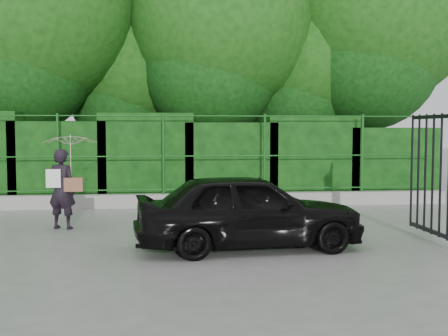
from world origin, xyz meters
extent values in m
plane|color=gray|center=(0.00, 0.00, 0.00)|extent=(80.00, 80.00, 0.00)
cube|color=#9E9E99|center=(0.00, 4.50, 0.15)|extent=(14.00, 0.25, 0.30)
cylinder|color=#165118|center=(-1.90, 4.50, 1.20)|extent=(0.06, 0.06, 1.80)
cylinder|color=#165118|center=(0.40, 4.50, 1.20)|extent=(0.06, 0.06, 1.80)
cylinder|color=#165118|center=(2.70, 4.50, 1.20)|extent=(0.06, 0.06, 1.80)
cylinder|color=#165118|center=(5.00, 4.50, 1.20)|extent=(0.06, 0.06, 1.80)
cylinder|color=#165118|center=(0.00, 4.50, 0.40)|extent=(13.60, 0.03, 0.03)
cylinder|color=#165118|center=(0.00, 4.50, 1.15)|extent=(13.60, 0.03, 0.03)
cylinder|color=#165118|center=(0.00, 4.50, 2.05)|extent=(13.60, 0.03, 0.03)
cube|color=black|center=(-2.00, 5.50, 0.97)|extent=(2.20, 1.20, 1.94)
cube|color=black|center=(0.00, 5.50, 1.07)|extent=(2.20, 1.20, 2.13)
cube|color=black|center=(2.00, 5.50, 0.95)|extent=(2.20, 1.20, 1.91)
cube|color=black|center=(4.00, 5.50, 1.04)|extent=(2.20, 1.20, 2.08)
cube|color=black|center=(6.00, 5.50, 0.90)|extent=(2.20, 1.20, 1.79)
cylinder|color=black|center=(-3.00, 7.20, 2.25)|extent=(0.36, 0.36, 4.50)
sphere|color=#14470F|center=(-3.00, 7.20, 4.95)|extent=(5.40, 5.40, 5.40)
cylinder|color=black|center=(-0.50, 8.50, 1.62)|extent=(0.36, 0.36, 3.25)
sphere|color=#14470F|center=(-0.50, 8.50, 3.58)|extent=(3.90, 3.90, 3.90)
cylinder|color=black|center=(2.00, 7.50, 2.12)|extent=(0.36, 0.36, 4.25)
sphere|color=#14470F|center=(2.00, 7.50, 4.68)|extent=(5.10, 5.10, 5.10)
cylinder|color=black|center=(4.50, 8.20, 1.75)|extent=(0.36, 0.36, 3.50)
sphere|color=#14470F|center=(4.50, 8.20, 3.85)|extent=(4.20, 4.20, 4.20)
cylinder|color=black|center=(6.50, 7.80, 2.38)|extent=(0.36, 0.36, 4.75)
sphere|color=#14470F|center=(6.50, 7.80, 5.23)|extent=(5.70, 5.70, 5.70)
cube|color=black|center=(4.60, -0.05, 0.15)|extent=(0.05, 2.00, 0.06)
cube|color=black|center=(4.60, -0.05, 1.95)|extent=(0.05, 2.00, 0.06)
cylinder|color=black|center=(4.60, 0.00, 1.05)|extent=(0.04, 0.04, 1.90)
cylinder|color=black|center=(4.60, 0.25, 1.05)|extent=(0.04, 0.04, 1.90)
cylinder|color=black|center=(4.60, 0.50, 1.05)|extent=(0.04, 0.04, 1.90)
cylinder|color=black|center=(4.60, 0.75, 1.05)|extent=(0.04, 0.04, 1.90)
cylinder|color=black|center=(4.60, 1.00, 1.05)|extent=(0.04, 0.04, 1.90)
imported|color=black|center=(-1.38, 1.94, 0.71)|extent=(0.60, 0.49, 1.42)
imported|color=#F3BEC8|center=(-1.23, 1.99, 1.26)|extent=(0.92, 0.94, 0.84)
cube|color=brown|center=(-1.16, 1.86, 0.79)|extent=(0.32, 0.15, 0.24)
cube|color=white|center=(-1.50, 1.82, 0.90)|extent=(0.25, 0.02, 0.32)
imported|color=black|center=(1.64, -0.03, 0.57)|extent=(3.44, 1.66, 1.13)
camera|label=1|loc=(0.41, -8.11, 1.76)|focal=45.00mm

